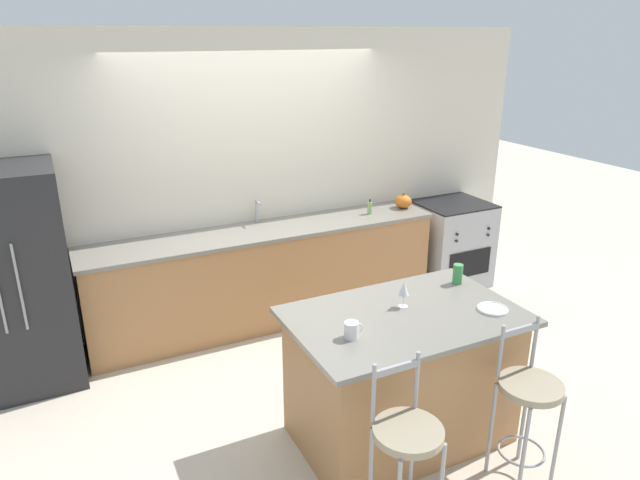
{
  "coord_description": "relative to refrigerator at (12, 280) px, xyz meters",
  "views": [
    {
      "loc": [
        -1.73,
        -4.35,
        2.65
      ],
      "look_at": [
        0.08,
        -0.64,
        1.14
      ],
      "focal_mm": 32.0,
      "sensor_mm": 36.0,
      "label": 1
    }
  ],
  "objects": [
    {
      "name": "dinner_plate",
      "position": [
        2.85,
        -2.1,
        0.08
      ],
      "size": [
        0.2,
        0.2,
        0.02
      ],
      "color": "white",
      "rests_on": "kitchen_island"
    },
    {
      "name": "back_counter",
      "position": [
        2.1,
        0.1,
        -0.4
      ],
      "size": [
        3.34,
        0.65,
        0.94
      ],
      "color": "#A87547",
      "rests_on": "ground_plane"
    },
    {
      "name": "tumbler_cup",
      "position": [
        2.91,
        -1.66,
        0.14
      ],
      "size": [
        0.07,
        0.07,
        0.15
      ],
      "color": "#3D934C",
      "rests_on": "kitchen_island"
    },
    {
      "name": "sink_faucet",
      "position": [
        2.1,
        0.29,
        0.21
      ],
      "size": [
        0.02,
        0.13,
        0.22
      ],
      "color": "#ADAFB5",
      "rests_on": "back_counter"
    },
    {
      "name": "kitchen_island",
      "position": [
        2.3,
        -1.9,
        -0.4
      ],
      "size": [
        1.5,
        0.96,
        0.94
      ],
      "color": "#A87547",
      "rests_on": "ground_plane"
    },
    {
      "name": "pumpkin_decoration",
      "position": [
        3.62,
        0.09,
        0.14
      ],
      "size": [
        0.17,
        0.17,
        0.16
      ],
      "color": "orange",
      "rests_on": "back_counter"
    },
    {
      "name": "soap_bottle",
      "position": [
        3.2,
        0.06,
        0.13
      ],
      "size": [
        0.05,
        0.05,
        0.15
      ],
      "color": "#89B260",
      "rests_on": "back_counter"
    },
    {
      "name": "wall_back",
      "position": [
        2.1,
        0.4,
        0.48
      ],
      "size": [
        6.0,
        0.07,
        2.7
      ],
      "color": "beige",
      "rests_on": "ground_plane"
    },
    {
      "name": "refrigerator",
      "position": [
        0.0,
        0.0,
        0.0
      ],
      "size": [
        0.82,
        0.79,
        1.74
      ],
      "color": "#232326",
      "rests_on": "ground_plane"
    },
    {
      "name": "wine_glass",
      "position": [
        2.35,
        -1.81,
        0.2
      ],
      "size": [
        0.07,
        0.07,
        0.18
      ],
      "color": "white",
      "rests_on": "kitchen_island"
    },
    {
      "name": "ground_plane",
      "position": [
        2.1,
        -0.26,
        -0.87
      ],
      "size": [
        18.0,
        18.0,
        0.0
      ],
      "primitive_type": "plane",
      "color": "beige"
    },
    {
      "name": "bar_stool_near",
      "position": [
        1.86,
        -2.6,
        -0.3
      ],
      "size": [
        0.38,
        0.38,
        1.05
      ],
      "color": "#99999E",
      "rests_on": "ground_plane"
    },
    {
      "name": "bar_stool_far",
      "position": [
        2.75,
        -2.58,
        -0.3
      ],
      "size": [
        0.38,
        0.38,
        1.05
      ],
      "color": "#99999E",
      "rests_on": "ground_plane"
    },
    {
      "name": "coffee_mug",
      "position": [
        1.85,
        -2.01,
        0.12
      ],
      "size": [
        0.12,
        0.09,
        0.1
      ],
      "color": "white",
      "rests_on": "kitchen_island"
    },
    {
      "name": "oven_range",
      "position": [
        4.24,
        0.04,
        -0.41
      ],
      "size": [
        0.75,
        0.7,
        0.92
      ],
      "color": "#ADAFB5",
      "rests_on": "ground_plane"
    }
  ]
}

